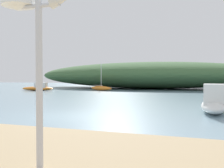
{
  "coord_description": "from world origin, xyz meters",
  "views": [
    {
      "loc": [
        5.83,
        -10.7,
        1.82
      ],
      "look_at": [
        1.35,
        2.3,
        1.44
      ],
      "focal_mm": 41.68,
      "sensor_mm": 36.0,
      "label": 1
    }
  ],
  "objects_px": {
    "mast_structure": "(25,9)",
    "motorboat_off_point": "(39,88)",
    "motorboat_east_reach": "(214,103)",
    "sailboat_west_reach": "(101,88)"
  },
  "relations": [
    {
      "from": "mast_structure",
      "to": "motorboat_off_point",
      "type": "height_order",
      "value": "mast_structure"
    },
    {
      "from": "motorboat_off_point",
      "to": "sailboat_west_reach",
      "type": "bearing_deg",
      "value": 20.28
    },
    {
      "from": "motorboat_off_point",
      "to": "motorboat_east_reach",
      "type": "bearing_deg",
      "value": -36.23
    },
    {
      "from": "motorboat_east_reach",
      "to": "mast_structure",
      "type": "bearing_deg",
      "value": -109.54
    },
    {
      "from": "mast_structure",
      "to": "motorboat_east_reach",
      "type": "bearing_deg",
      "value": 70.46
    },
    {
      "from": "motorboat_off_point",
      "to": "sailboat_west_reach",
      "type": "distance_m",
      "value": 8.36
    },
    {
      "from": "mast_structure",
      "to": "motorboat_off_point",
      "type": "xyz_separation_m",
      "value": [
        -17.59,
        25.67,
        -2.64
      ]
    },
    {
      "from": "mast_structure",
      "to": "sailboat_west_reach",
      "type": "xyz_separation_m",
      "value": [
        -9.75,
        28.57,
        -2.72
      ]
    },
    {
      "from": "motorboat_off_point",
      "to": "motorboat_east_reach",
      "type": "height_order",
      "value": "motorboat_east_reach"
    },
    {
      "from": "motorboat_east_reach",
      "to": "sailboat_west_reach",
      "type": "relative_size",
      "value": 0.98
    }
  ]
}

